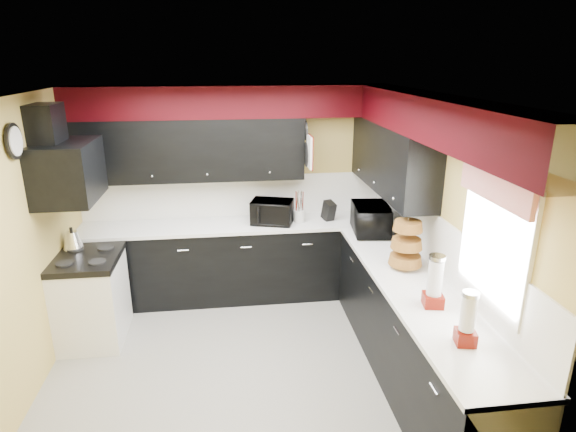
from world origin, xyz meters
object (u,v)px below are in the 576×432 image
at_px(toaster_oven, 272,212).
at_px(knife_block, 329,211).
at_px(kettle, 73,240).
at_px(utensil_crock, 299,216).
at_px(microwave, 371,219).

distance_m(toaster_oven, knife_block, 0.68).
distance_m(knife_block, kettle, 2.82).
bearing_deg(knife_block, utensil_crock, 163.08).
distance_m(microwave, knife_block, 0.60).
height_order(toaster_oven, kettle, toaster_oven).
bearing_deg(microwave, kettle, 96.67).
relative_size(toaster_oven, microwave, 0.83).
xyz_separation_m(toaster_oven, kettle, (-2.10, -0.47, -0.07)).
bearing_deg(microwave, knife_block, 45.10).
xyz_separation_m(microwave, knife_block, (-0.38, 0.47, -0.04)).
height_order(utensil_crock, kettle, kettle).
bearing_deg(utensil_crock, kettle, -169.09).
relative_size(knife_block, kettle, 1.14).
bearing_deg(toaster_oven, kettle, -150.86).
height_order(toaster_oven, utensil_crock, toaster_oven).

